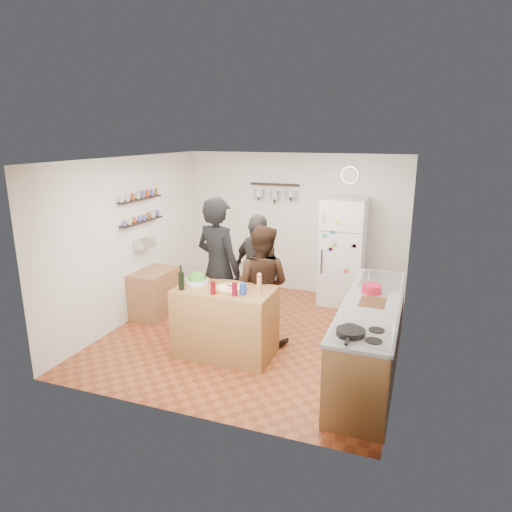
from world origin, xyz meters
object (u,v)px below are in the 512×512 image
at_px(person_left, 218,269).
at_px(person_back, 258,272).
at_px(red_bowl, 372,289).
at_px(salad_bowl, 197,282).
at_px(wine_bottle, 181,281).
at_px(counter_run, 370,338).
at_px(fridge, 343,252).
at_px(prep_island, 225,322).
at_px(person_center, 262,285).
at_px(side_table, 155,293).
at_px(salt_canister, 243,289).
at_px(wall_clock, 350,175).
at_px(skillet, 351,332).
at_px(pepper_mill, 259,284).

bearing_deg(person_left, person_back, -109.56).
bearing_deg(red_bowl, person_left, 179.15).
bearing_deg(salad_bowl, wine_bottle, -106.50).
xyz_separation_m(counter_run, fridge, (-0.75, 2.30, 0.45)).
height_order(prep_island, wine_bottle, wine_bottle).
distance_m(counter_run, fridge, 2.46).
relative_size(red_bowl, fridge, 0.14).
distance_m(person_center, person_back, 0.52).
bearing_deg(prep_island, person_center, 60.53).
distance_m(person_left, side_table, 1.49).
bearing_deg(person_center, salt_canister, 93.29).
relative_size(prep_island, wine_bottle, 5.45).
bearing_deg(salt_canister, person_left, 135.13).
bearing_deg(person_left, wall_clock, -103.56).
bearing_deg(prep_island, wine_bottle, -156.25).
bearing_deg(person_back, person_left, 83.68).
bearing_deg(counter_run, wall_clock, 105.92).
bearing_deg(person_center, person_back, -60.45).
relative_size(person_back, fridge, 0.95).
relative_size(counter_run, red_bowl, 10.75).
distance_m(wine_bottle, skillet, 2.32).
bearing_deg(salad_bowl, person_back, 62.61).
height_order(salad_bowl, skillet, skillet).
relative_size(person_back, counter_run, 0.65).
relative_size(salad_bowl, counter_run, 0.12).
distance_m(wine_bottle, person_back, 1.37).
distance_m(prep_island, counter_run, 1.83).
relative_size(prep_island, salad_bowl, 4.11).
bearing_deg(wall_clock, person_left, -121.37).
distance_m(pepper_mill, person_back, 1.04).
xyz_separation_m(person_left, person_center, (0.62, 0.05, -0.18)).
distance_m(salad_bowl, person_center, 0.88).
distance_m(person_left, counter_run, 2.24).
bearing_deg(side_table, counter_run, -11.57).
relative_size(skillet, wall_clock, 0.95).
height_order(wine_bottle, counter_run, wine_bottle).
bearing_deg(wall_clock, person_center, -109.01).
height_order(person_center, wall_clock, wall_clock).
xyz_separation_m(wine_bottle, skillet, (2.23, -0.64, -0.08)).
bearing_deg(salt_canister, wall_clock, 74.99).
bearing_deg(prep_island, side_table, 152.01).
bearing_deg(skillet, salt_canister, 152.71).
bearing_deg(person_center, skillet, 139.28).
bearing_deg(counter_run, person_left, 170.94).
xyz_separation_m(wine_bottle, wall_clock, (1.58, 3.00, 1.13)).
xyz_separation_m(salad_bowl, wall_clock, (1.50, 2.73, 1.21)).
distance_m(salt_canister, counter_run, 1.64).
distance_m(wine_bottle, person_left, 0.74).
distance_m(person_left, red_bowl, 2.10).
bearing_deg(salad_bowl, side_table, 145.91).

